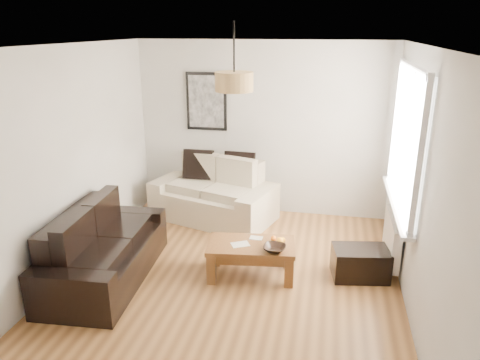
% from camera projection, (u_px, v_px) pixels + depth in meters
% --- Properties ---
extents(floor, '(4.50, 4.50, 0.00)m').
position_uv_depth(floor, '(229.00, 284.00, 5.12)').
color(floor, brown).
rests_on(floor, ground).
extents(ceiling, '(3.80, 4.50, 0.00)m').
position_uv_depth(ceiling, '(227.00, 46.00, 4.28)').
color(ceiling, white).
rests_on(ceiling, floor).
extents(wall_back, '(3.80, 0.04, 2.60)m').
position_uv_depth(wall_back, '(262.00, 130.00, 6.78)').
color(wall_back, silver).
rests_on(wall_back, floor).
extents(wall_front, '(3.80, 0.04, 2.60)m').
position_uv_depth(wall_front, '(141.00, 295.00, 2.61)').
color(wall_front, silver).
rests_on(wall_front, floor).
extents(wall_left, '(0.04, 4.50, 2.60)m').
position_uv_depth(wall_left, '(64.00, 165.00, 5.06)').
color(wall_left, silver).
rests_on(wall_left, floor).
extents(wall_right, '(0.04, 4.50, 2.60)m').
position_uv_depth(wall_right, '(421.00, 188.00, 4.33)').
color(wall_right, silver).
rests_on(wall_right, floor).
extents(window_bay, '(0.14, 1.90, 1.60)m').
position_uv_depth(window_bay, '(408.00, 138.00, 4.99)').
color(window_bay, white).
rests_on(window_bay, wall_right).
extents(radiator, '(0.10, 0.90, 0.52)m').
position_uv_depth(radiator, '(392.00, 238.00, 5.39)').
color(radiator, white).
rests_on(radiator, wall_right).
extents(poster, '(0.62, 0.04, 0.87)m').
position_uv_depth(poster, '(207.00, 102.00, 6.79)').
color(poster, black).
rests_on(poster, wall_back).
extents(pendant_shade, '(0.40, 0.40, 0.20)m').
position_uv_depth(pendant_shade, '(234.00, 82.00, 4.67)').
color(pendant_shade, tan).
rests_on(pendant_shade, ceiling).
extents(loveseat_cream, '(1.97, 1.44, 0.88)m').
position_uv_depth(loveseat_cream, '(213.00, 191.00, 6.75)').
color(loveseat_cream, beige).
rests_on(loveseat_cream, floor).
extents(sofa_leather, '(1.02, 1.90, 0.80)m').
position_uv_depth(sofa_leather, '(104.00, 246.00, 5.14)').
color(sofa_leather, black).
rests_on(sofa_leather, floor).
extents(coffee_table, '(1.06, 0.67, 0.41)m').
position_uv_depth(coffee_table, '(251.00, 259.00, 5.24)').
color(coffee_table, brown).
rests_on(coffee_table, floor).
extents(ottoman, '(0.69, 0.50, 0.36)m').
position_uv_depth(ottoman, '(360.00, 263.00, 5.21)').
color(ottoman, black).
rests_on(ottoman, floor).
extents(cushion_left, '(0.45, 0.14, 0.45)m').
position_uv_depth(cushion_left, '(198.00, 164.00, 6.90)').
color(cushion_left, black).
rests_on(cushion_left, loveseat_cream).
extents(cushion_right, '(0.46, 0.16, 0.45)m').
position_uv_depth(cushion_right, '(239.00, 167.00, 6.77)').
color(cushion_right, black).
rests_on(cushion_right, loveseat_cream).
extents(fruit_bowl, '(0.27, 0.27, 0.06)m').
position_uv_depth(fruit_bowl, '(275.00, 248.00, 5.00)').
color(fruit_bowl, black).
rests_on(fruit_bowl, coffee_table).
extents(orange_a, '(0.10, 0.10, 0.09)m').
position_uv_depth(orange_a, '(280.00, 241.00, 5.15)').
color(orange_a, orange).
rests_on(orange_a, fruit_bowl).
extents(orange_b, '(0.08, 0.08, 0.06)m').
position_uv_depth(orange_b, '(283.00, 240.00, 5.18)').
color(orange_b, '#FFA215').
rests_on(orange_b, fruit_bowl).
extents(orange_c, '(0.08, 0.08, 0.07)m').
position_uv_depth(orange_c, '(274.00, 238.00, 5.21)').
color(orange_c, orange).
rests_on(orange_c, fruit_bowl).
extents(papers, '(0.24, 0.22, 0.01)m').
position_uv_depth(papers, '(240.00, 244.00, 5.15)').
color(papers, beige).
rests_on(papers, coffee_table).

